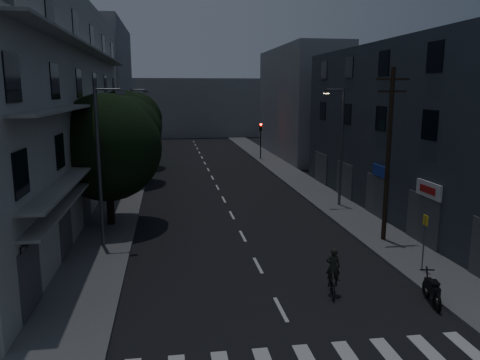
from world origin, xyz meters
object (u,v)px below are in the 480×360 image
object	(u,v)px
motorcycle	(432,291)
cyclist	(333,279)
bus_stop_sign	(425,233)
utility_pole	(388,152)

from	to	relation	value
motorcycle	cyclist	xyz separation A→B (m)	(-3.47, 1.31, 0.15)
cyclist	bus_stop_sign	bearing A→B (deg)	32.42
utility_pole	motorcycle	world-z (taller)	utility_pole
utility_pole	motorcycle	distance (m)	8.58
utility_pole	bus_stop_sign	xyz separation A→B (m)	(-0.30, -4.44, -2.98)
bus_stop_sign	cyclist	xyz separation A→B (m)	(-4.67, -1.48, -1.24)
motorcycle	cyclist	size ratio (longest dim) A/B	1.00
cyclist	utility_pole	bearing A→B (deg)	64.80
utility_pole	bus_stop_sign	bearing A→B (deg)	-93.91
bus_stop_sign	cyclist	world-z (taller)	bus_stop_sign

